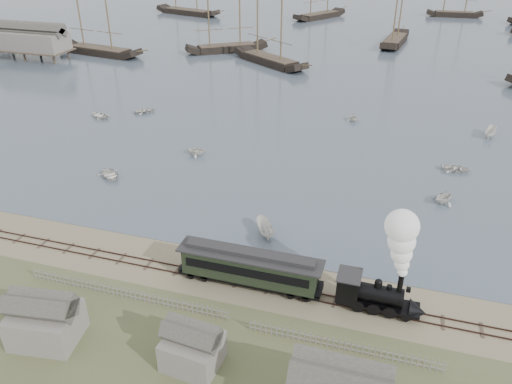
# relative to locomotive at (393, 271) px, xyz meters

# --- Properties ---
(ground) EXTENTS (600.00, 600.00, 0.00)m
(ground) POSITION_rel_locomotive_xyz_m (-15.41, 2.00, -4.33)
(ground) COLOR gray
(ground) RESTS_ON ground
(harbor_water) EXTENTS (600.00, 336.00, 0.06)m
(harbor_water) POSITION_rel_locomotive_xyz_m (-15.41, 172.00, -4.30)
(harbor_water) COLOR #445362
(harbor_water) RESTS_ON ground
(rail_track) EXTENTS (120.00, 1.80, 0.16)m
(rail_track) POSITION_rel_locomotive_xyz_m (-15.41, 0.00, -4.29)
(rail_track) COLOR #34211C
(rail_track) RESTS_ON ground
(picket_fence_west) EXTENTS (19.00, 0.10, 1.20)m
(picket_fence_west) POSITION_rel_locomotive_xyz_m (-21.91, -5.00, -4.33)
(picket_fence_west) COLOR gray
(picket_fence_west) RESTS_ON ground
(picket_fence_east) EXTENTS (15.00, 0.10, 1.20)m
(picket_fence_east) POSITION_rel_locomotive_xyz_m (-2.91, -5.50, -4.33)
(picket_fence_east) COLOR gray
(picket_fence_east) RESTS_ON ground
(shed_left) EXTENTS (5.00, 4.00, 4.10)m
(shed_left) POSITION_rel_locomotive_xyz_m (-25.41, -11.00, -4.33)
(shed_left) COLOR gray
(shed_left) RESTS_ON ground
(shed_mid) EXTENTS (4.00, 3.50, 3.60)m
(shed_mid) POSITION_rel_locomotive_xyz_m (-13.41, -10.00, -4.33)
(shed_mid) COLOR gray
(shed_mid) RESTS_ON ground
(locomotive) EXTENTS (7.52, 2.81, 9.38)m
(locomotive) POSITION_rel_locomotive_xyz_m (0.00, 0.00, 0.00)
(locomotive) COLOR black
(locomotive) RESTS_ON ground
(passenger_coach) EXTENTS (13.15, 2.54, 3.19)m
(passenger_coach) POSITION_rel_locomotive_xyz_m (-12.16, 0.00, -2.30)
(passenger_coach) COLOR black
(passenger_coach) RESTS_ON ground
(beached_dinghy) EXTENTS (4.09, 4.82, 0.85)m
(beached_dinghy) POSITION_rel_locomotive_xyz_m (-14.37, 2.13, -3.90)
(beached_dinghy) COLOR silver
(beached_dinghy) RESTS_ON ground
(rowboat_0) EXTENTS (4.55, 4.67, 0.79)m
(rowboat_0) POSITION_rel_locomotive_xyz_m (-35.68, 14.94, -3.87)
(rowboat_0) COLOR silver
(rowboat_0) RESTS_ON harbor_water
(rowboat_1) EXTENTS (2.89, 3.24, 1.56)m
(rowboat_1) POSITION_rel_locomotive_xyz_m (-27.85, 24.61, -3.49)
(rowboat_1) COLOR silver
(rowboat_1) RESTS_ON harbor_water
(rowboat_2) EXTENTS (3.92, 3.17, 1.44)m
(rowboat_2) POSITION_rel_locomotive_xyz_m (-13.12, 8.16, -3.55)
(rowboat_2) COLOR silver
(rowboat_2) RESTS_ON harbor_water
(rowboat_3) EXTENTS (2.65, 3.69, 0.76)m
(rowboat_3) POSITION_rel_locomotive_xyz_m (6.78, 29.93, -3.89)
(rowboat_3) COLOR silver
(rowboat_3) RESTS_ON harbor_water
(rowboat_4) EXTENTS (4.00, 3.94, 1.60)m
(rowboat_4) POSITION_rel_locomotive_xyz_m (5.00, 20.75, -3.47)
(rowboat_4) COLOR silver
(rowboat_4) RESTS_ON harbor_water
(rowboat_5) EXTENTS (4.03, 2.45, 1.46)m
(rowboat_5) POSITION_rel_locomotive_xyz_m (12.20, 43.86, -3.54)
(rowboat_5) COLOR silver
(rowboat_5) RESTS_ON harbor_water
(rowboat_6) EXTENTS (3.69, 4.30, 0.75)m
(rowboat_6) POSITION_rel_locomotive_xyz_m (-49.28, 33.82, -3.89)
(rowboat_6) COLOR silver
(rowboat_6) RESTS_ON harbor_water
(rowboat_7) EXTENTS (3.40, 3.30, 1.37)m
(rowboat_7) POSITION_rel_locomotive_xyz_m (-8.55, 44.46, -3.58)
(rowboat_7) COLOR silver
(rowboat_7) RESTS_ON harbor_water
(rowboat_8) EXTENTS (4.39, 4.50, 0.76)m
(rowboat_8) POSITION_rel_locomotive_xyz_m (-43.11, 38.20, -3.89)
(rowboat_8) COLOR silver
(rowboat_8) RESTS_ON harbor_water
(schooner_0) EXTENTS (23.47, 9.11, 20.00)m
(schooner_0) POSITION_rel_locomotive_xyz_m (-73.44, 72.24, 5.73)
(schooner_0) COLOR black
(schooner_0) RESTS_ON harbor_water
(schooner_1) EXTENTS (19.24, 15.43, 20.00)m
(schooner_1) POSITION_rel_locomotive_xyz_m (-44.90, 84.01, 5.73)
(schooner_1) COLOR black
(schooner_1) RESTS_ON harbor_water
(schooner_2) EXTENTS (20.45, 16.30, 20.00)m
(schooner_2) POSITION_rel_locomotive_xyz_m (-31.40, 75.52, 5.73)
(schooner_2) COLOR black
(schooner_2) RESTS_ON harbor_water
(schooner_3) EXTENTS (7.22, 21.05, 20.00)m
(schooner_3) POSITION_rel_locomotive_xyz_m (-5.42, 104.81, 5.73)
(schooner_3) COLOR black
(schooner_3) RESTS_ON harbor_water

